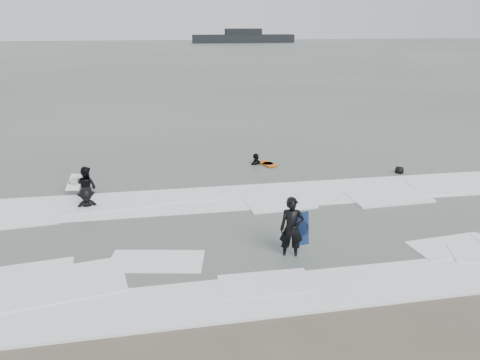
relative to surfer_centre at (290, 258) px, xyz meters
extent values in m
plane|color=brown|center=(-0.79, -1.19, 0.00)|extent=(320.00, 320.00, 0.00)
plane|color=#47544C|center=(-0.79, 78.81, 0.06)|extent=(320.00, 320.00, 0.00)
imported|color=black|center=(0.00, 0.00, 0.00)|extent=(0.75, 0.58, 1.84)
imported|color=black|center=(-6.34, 6.20, 0.00)|extent=(1.05, 0.99, 1.71)
imported|color=black|center=(-6.15, 4.70, 0.00)|extent=(1.17, 0.80, 1.67)
imported|color=black|center=(0.88, 8.99, 0.00)|extent=(1.08, 0.86, 1.71)
imported|color=black|center=(6.76, 6.57, 0.00)|extent=(0.83, 0.88, 1.51)
cube|color=white|center=(-0.79, -1.79, 0.03)|extent=(30.03, 2.32, 0.07)
cube|color=white|center=(-0.79, 4.81, 0.04)|extent=(30.00, 2.60, 0.09)
cube|color=black|center=(22.86, 133.87, 1.26)|extent=(30.55, 5.46, 2.40)
cube|color=black|center=(22.86, 133.87, 3.33)|extent=(10.91, 3.27, 1.75)
camera|label=1|loc=(-3.44, -11.40, 6.36)|focal=35.00mm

